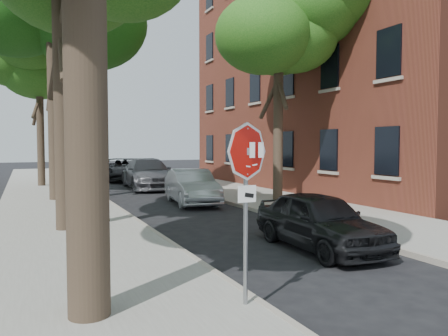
{
  "coord_description": "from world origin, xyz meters",
  "views": [
    {
      "loc": [
        -3.55,
        -5.48,
        2.42
      ],
      "look_at": [
        -0.72,
        0.71,
        2.05
      ],
      "focal_mm": 35.0,
      "sensor_mm": 36.0,
      "label": 1
    }
  ],
  "objects_px": {
    "tree_mid_b": "(51,9)",
    "car_b": "(191,187)",
    "tree_right": "(277,27)",
    "car_a": "(319,221)",
    "car_c": "(148,174)",
    "tree_far": "(38,58)",
    "apartment_building": "(362,52)",
    "stop_sign": "(247,178)",
    "car_d": "(119,170)"
  },
  "relations": [
    {
      "from": "tree_mid_b",
      "to": "car_b",
      "type": "distance_m",
      "value": 9.35
    },
    {
      "from": "tree_right",
      "to": "car_a",
      "type": "relative_size",
      "value": 2.39
    },
    {
      "from": "tree_right",
      "to": "car_c",
      "type": "bearing_deg",
      "value": 113.26
    },
    {
      "from": "tree_far",
      "to": "tree_mid_b",
      "type": "bearing_deg",
      "value": -87.56
    },
    {
      "from": "apartment_building",
      "to": "tree_far",
      "type": "xyz_separation_m",
      "value": [
        -16.72,
        7.11,
        -0.44
      ]
    },
    {
      "from": "tree_mid_b",
      "to": "car_a",
      "type": "bearing_deg",
      "value": -66.31
    },
    {
      "from": "stop_sign",
      "to": "car_c",
      "type": "xyz_separation_m",
      "value": [
        3.3,
        18.0,
        -1.12
      ]
    },
    {
      "from": "tree_right",
      "to": "car_d",
      "type": "xyz_separation_m",
      "value": [
        -3.79,
        13.69,
        -6.47
      ]
    },
    {
      "from": "tree_mid_b",
      "to": "tree_far",
      "type": "relative_size",
      "value": 1.11
    },
    {
      "from": "apartment_building",
      "to": "tree_mid_b",
      "type": "xyz_separation_m",
      "value": [
        -16.42,
        0.12,
        0.34
      ]
    },
    {
      "from": "car_d",
      "to": "tree_far",
      "type": "bearing_deg",
      "value": -148.74
    },
    {
      "from": "apartment_building",
      "to": "car_a",
      "type": "bearing_deg",
      "value": -135.19
    },
    {
      "from": "tree_far",
      "to": "car_d",
      "type": "bearing_deg",
      "value": 28.73
    },
    {
      "from": "car_b",
      "to": "car_a",
      "type": "bearing_deg",
      "value": -83.05
    },
    {
      "from": "stop_sign",
      "to": "car_d",
      "type": "distance_m",
      "value": 24.03
    },
    {
      "from": "stop_sign",
      "to": "car_c",
      "type": "distance_m",
      "value": 18.33
    },
    {
      "from": "stop_sign",
      "to": "tree_right",
      "type": "relative_size",
      "value": 0.28
    },
    {
      "from": "tree_far",
      "to": "car_c",
      "type": "height_order",
      "value": "tree_far"
    },
    {
      "from": "stop_sign",
      "to": "car_c",
      "type": "bearing_deg",
      "value": 79.61
    },
    {
      "from": "car_d",
      "to": "stop_sign",
      "type": "bearing_deg",
      "value": -94.37
    },
    {
      "from": "tree_mid_b",
      "to": "tree_right",
      "type": "relative_size",
      "value": 1.11
    },
    {
      "from": "tree_mid_b",
      "to": "car_d",
      "type": "xyz_separation_m",
      "value": [
        4.61,
        9.68,
        -7.25
      ]
    },
    {
      "from": "car_a",
      "to": "car_d",
      "type": "xyz_separation_m",
      "value": [
        -0.42,
        21.13,
        0.08
      ]
    },
    {
      "from": "apartment_building",
      "to": "car_b",
      "type": "height_order",
      "value": "apartment_building"
    },
    {
      "from": "tree_right",
      "to": "car_d",
      "type": "relative_size",
      "value": 1.73
    },
    {
      "from": "tree_right",
      "to": "car_d",
      "type": "height_order",
      "value": "tree_right"
    },
    {
      "from": "tree_right",
      "to": "car_c",
      "type": "relative_size",
      "value": 1.64
    },
    {
      "from": "car_c",
      "to": "car_d",
      "type": "bearing_deg",
      "value": 97.73
    },
    {
      "from": "car_a",
      "to": "car_b",
      "type": "bearing_deg",
      "value": 92.31
    },
    {
      "from": "apartment_building",
      "to": "tree_mid_b",
      "type": "bearing_deg",
      "value": 179.57
    },
    {
      "from": "car_d",
      "to": "car_b",
      "type": "bearing_deg",
      "value": -85.59
    },
    {
      "from": "stop_sign",
      "to": "tree_right",
      "type": "distance_m",
      "value": 13.23
    },
    {
      "from": "stop_sign",
      "to": "tree_mid_b",
      "type": "bearing_deg",
      "value": 96.95
    },
    {
      "from": "tree_mid_b",
      "to": "car_a",
      "type": "xyz_separation_m",
      "value": [
        5.02,
        -11.45,
        -7.33
      ]
    },
    {
      "from": "tree_right",
      "to": "tree_mid_b",
      "type": "bearing_deg",
      "value": 154.48
    },
    {
      "from": "car_d",
      "to": "car_c",
      "type": "bearing_deg",
      "value": -83.39
    },
    {
      "from": "car_b",
      "to": "apartment_building",
      "type": "bearing_deg",
      "value": 21.12
    },
    {
      "from": "tree_right",
      "to": "car_a",
      "type": "height_order",
      "value": "tree_right"
    },
    {
      "from": "tree_right",
      "to": "car_b",
      "type": "bearing_deg",
      "value": 163.33
    },
    {
      "from": "stop_sign",
      "to": "car_c",
      "type": "height_order",
      "value": "stop_sign"
    },
    {
      "from": "tree_mid_b",
      "to": "tree_far",
      "type": "bearing_deg",
      "value": 92.44
    },
    {
      "from": "car_b",
      "to": "car_c",
      "type": "xyz_separation_m",
      "value": [
        0.0,
        6.85,
        0.12
      ]
    },
    {
      "from": "stop_sign",
      "to": "car_d",
      "type": "relative_size",
      "value": 0.49
    },
    {
      "from": "tree_far",
      "to": "car_a",
      "type": "bearing_deg",
      "value": -73.9
    },
    {
      "from": "tree_mid_b",
      "to": "car_b",
      "type": "relative_size",
      "value": 2.42
    },
    {
      "from": "car_b",
      "to": "tree_mid_b",
      "type": "bearing_deg",
      "value": 156.1
    },
    {
      "from": "apartment_building",
      "to": "car_d",
      "type": "xyz_separation_m",
      "value": [
        -11.82,
        9.8,
        -6.91
      ]
    },
    {
      "from": "tree_far",
      "to": "tree_right",
      "type": "relative_size",
      "value": 1.0
    },
    {
      "from": "apartment_building",
      "to": "car_c",
      "type": "xyz_separation_m",
      "value": [
        -11.4,
        3.97,
        -6.83
      ]
    },
    {
      "from": "tree_far",
      "to": "car_a",
      "type": "distance_m",
      "value": 20.28
    }
  ]
}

